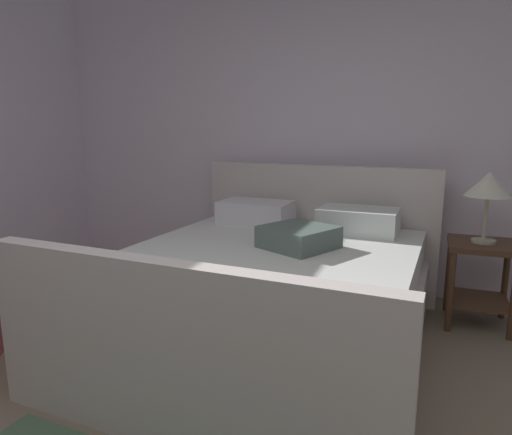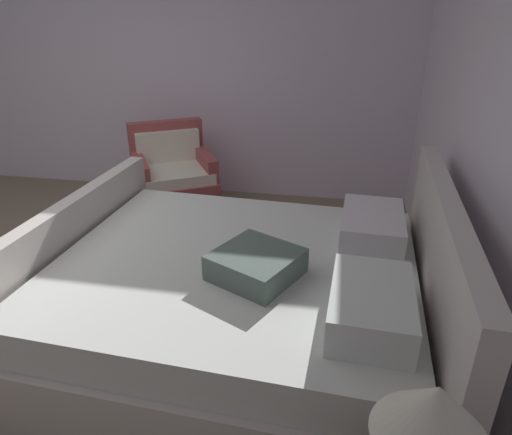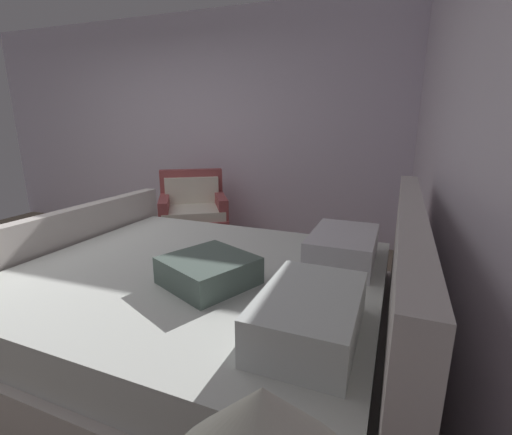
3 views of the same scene
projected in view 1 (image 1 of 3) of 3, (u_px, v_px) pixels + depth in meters
wall_back at (314, 129)px, 3.90m from camera, size 5.06×0.12×2.73m
bed at (271, 291)px, 2.89m from camera, size 2.05×2.34×1.08m
nightstand_right at (480, 270)px, 3.14m from camera, size 0.44×0.44×0.60m
table_lamp_right at (489, 186)px, 3.02m from camera, size 0.30×0.30×0.49m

